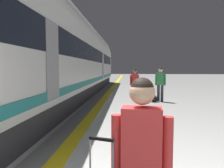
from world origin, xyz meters
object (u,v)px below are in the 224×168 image
Objects in this scene: high_speed_train at (60,52)px; passenger_near at (135,82)px; traveller_foreground at (141,159)px; duffel_bag_mid at (154,99)px; suitcase_near at (141,94)px; passenger_mid at (160,82)px.

high_speed_train is 4.18m from passenger_near.
duffel_bag_mid is at bearing 82.04° from traveller_foreground.
duffel_bag_mid is at bearing -36.46° from suitcase_near.
high_speed_train is 5.32m from passenger_mid.
passenger_mid is at bearing 80.27° from traveller_foreground.
traveller_foreground is at bearing -93.61° from suitcase_near.
passenger_mid reaches higher than passenger_near.
passenger_mid is (5.09, 0.38, -1.50)m from high_speed_train.
traveller_foreground is 9.42m from suitcase_near.
passenger_near is 1.43m from duffel_bag_mid.
traveller_foreground is at bearing -97.96° from duffel_bag_mid.
traveller_foreground is 0.94× the size of passenger_mid.
passenger_near is 1.37m from passenger_mid.
passenger_near is at bearing 161.19° from passenger_mid.
passenger_mid is at bearing -14.97° from suitcase_near.
high_speed_train reaches higher than suitcase_near.
suitcase_near is at bearing 143.54° from duffel_bag_mid.
passenger_near is (3.80, 0.83, -1.54)m from high_speed_train.
passenger_near reaches higher than suitcase_near.
suitcase_near is (0.32, -0.18, -0.62)m from passenger_near.
traveller_foreground is 9.02m from duffel_bag_mid.
high_speed_train is 19.98× the size of passenger_near.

